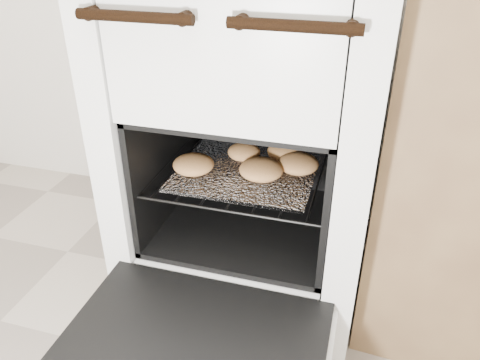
# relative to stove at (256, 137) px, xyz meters

# --- Properties ---
(stove) EXTENTS (0.67, 0.75, 1.03)m
(stove) POSITION_rel_stove_xyz_m (0.00, 0.00, 0.00)
(stove) COLOR silver
(stove) RESTS_ON ground
(oven_door) EXTENTS (0.60, 0.47, 0.04)m
(oven_door) POSITION_rel_stove_xyz_m (0.00, -0.56, -0.28)
(oven_door) COLOR black
(oven_door) RESTS_ON stove
(oven_rack) EXTENTS (0.49, 0.47, 0.01)m
(oven_rack) POSITION_rel_stove_xyz_m (0.00, -0.07, -0.07)
(oven_rack) COLOR black
(oven_rack) RESTS_ON stove
(foil_sheet) EXTENTS (0.38, 0.33, 0.01)m
(foil_sheet) POSITION_rel_stove_xyz_m (0.00, -0.10, -0.06)
(foil_sheet) COLOR white
(foil_sheet) RESTS_ON oven_rack
(baked_rolls) EXTENTS (0.42, 0.29, 0.05)m
(baked_rolls) POSITION_rel_stove_xyz_m (0.03, -0.08, -0.03)
(baked_rolls) COLOR tan
(baked_rolls) RESTS_ON foil_sheet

